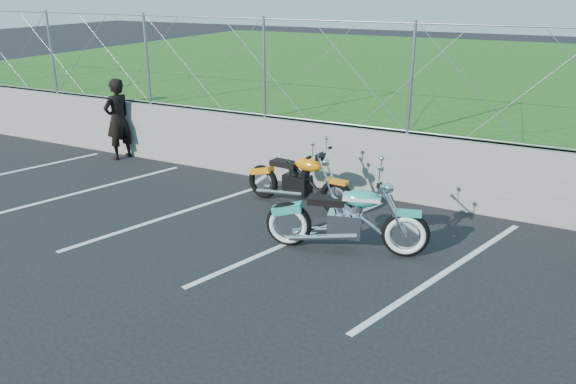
% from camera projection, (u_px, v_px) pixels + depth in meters
% --- Properties ---
extents(ground, '(90.00, 90.00, 0.00)m').
position_uv_depth(ground, '(269.00, 264.00, 8.27)').
color(ground, black).
rests_on(ground, ground).
extents(retaining_wall, '(30.00, 0.22, 1.30)m').
position_uv_depth(retaining_wall, '(355.00, 160.00, 10.96)').
color(retaining_wall, slate).
rests_on(retaining_wall, ground).
extents(grass_field, '(30.00, 20.00, 1.30)m').
position_uv_depth(grass_field, '(457.00, 84.00, 19.32)').
color(grass_field, '#1E5015').
rests_on(grass_field, ground).
extents(chain_link_fence, '(28.00, 0.03, 2.00)m').
position_uv_depth(chain_link_fence, '(358.00, 75.00, 10.39)').
color(chain_link_fence, gray).
rests_on(chain_link_fence, retaining_wall).
extents(parking_lines, '(18.29, 4.31, 0.01)m').
position_uv_depth(parking_lines, '(369.00, 254.00, 8.59)').
color(parking_lines, silver).
rests_on(parking_lines, ground).
extents(cruiser_turquoise, '(2.47, 0.88, 1.25)m').
position_uv_depth(cruiser_turquoise, '(348.00, 221.00, 8.52)').
color(cruiser_turquoise, black).
rests_on(cruiser_turquoise, ground).
extents(naked_orange, '(2.25, 0.76, 1.12)m').
position_uv_depth(naked_orange, '(300.00, 182.00, 10.26)').
color(naked_orange, black).
rests_on(naked_orange, ground).
extents(person_standing, '(0.57, 0.76, 1.88)m').
position_uv_depth(person_standing, '(118.00, 119.00, 13.02)').
color(person_standing, black).
rests_on(person_standing, ground).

